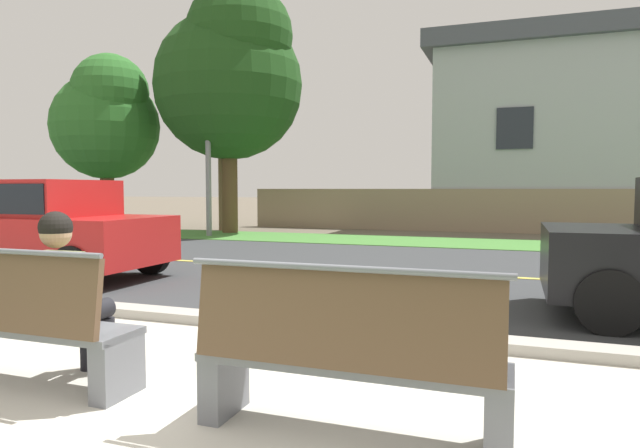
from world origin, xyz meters
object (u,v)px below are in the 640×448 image
Objects in this scene: bench_left at (16,324)px; shade_tree_far_left at (107,118)px; bench_right at (347,361)px; seated_person_olive at (68,292)px; streetlamp at (211,94)px; palm_tree_tall at (221,24)px; shade_tree_left at (231,74)px; car_red_far at (33,223)px.

shade_tree_far_left is (-9.25, 11.73, 3.23)m from bench_left.
bench_right is 0.31× the size of shade_tree_far_left.
seated_person_olive is (0.30, 0.17, 0.22)m from bench_left.
streetlamp reaches higher than seated_person_olive.
streetlamp is at bearing 114.50° from bench_left.
palm_tree_tall is (-8.39, 13.42, 6.37)m from bench_right.
palm_tree_tall is at bearing 115.30° from seated_person_olive.
palm_tree_tall is at bearing 110.67° from streetlamp.
palm_tree_tall is at bearing 132.64° from shade_tree_left.
palm_tree_tall is (-0.75, 1.98, 2.64)m from streetlamp.
streetlamp is at bearing 99.51° from car_red_far.
streetlamp is (-5.52, 11.27, 3.51)m from seated_person_olive.
bench_left is 0.31× the size of shade_tree_far_left.
bench_left is 13.11m from streetlamp.
shade_tree_left is 2.25m from palm_tree_tall.
shade_tree_far_left reaches higher than bench_right.
bench_left is at bearing -44.02° from car_red_far.
car_red_far is at bearing -82.39° from shade_tree_left.
palm_tree_tall is at bearing 101.90° from car_red_far.
seated_person_olive is 14.11m from shade_tree_left.
streetlamp reaches higher than bench_left.
palm_tree_tall reaches higher than streetlamp.
shade_tree_left is at bearing 83.38° from streetlamp.
shade_tree_left is at bearing 97.61° from car_red_far.
shade_tree_left is (4.16, 0.75, 1.28)m from shade_tree_far_left.
streetlamp is 1.29× the size of shade_tree_far_left.
bench_right is 14.25m from streetlamp.
bench_left is 0.41× the size of car_red_far.
seated_person_olive is 0.16× the size of shade_tree_left.
bench_left is 0.23× the size of shade_tree_left.
shade_tree_far_left is (-5.32, 7.93, 2.83)m from car_red_far.
shade_tree_far_left is at bearing 175.87° from streetlamp.
car_red_far reaches higher than bench_right.
shade_tree_far_left is 0.74× the size of shade_tree_left.
shade_tree_left reaches higher than shade_tree_far_left.
shade_tree_far_left is at bearing 129.58° from seated_person_olive.
bench_left is 0.21× the size of palm_tree_tall.
shade_tree_left reaches higher than car_red_far.
shade_tree_left is (-5.09, 12.48, 4.52)m from bench_left.
palm_tree_tall reaches higher than bench_left.
car_red_far is at bearing -80.49° from streetlamp.
bench_right is at bearing -57.99° from palm_tree_tall.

